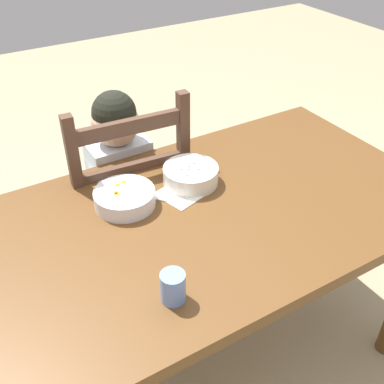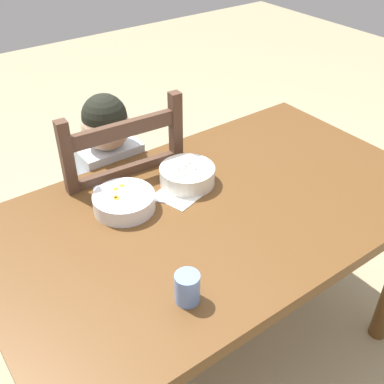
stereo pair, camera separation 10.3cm
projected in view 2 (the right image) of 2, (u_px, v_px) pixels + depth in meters
ground_plane at (211, 354)px, 1.85m from camera, size 8.00×8.00×0.00m
dining_table at (215, 233)px, 1.48m from camera, size 1.39×0.81×0.75m
dining_chair at (118, 216)px, 1.81m from camera, size 0.45×0.45×0.99m
child_figure at (115, 181)px, 1.71m from camera, size 0.32×0.31×0.97m
bowl_of_peas at (186, 175)px, 1.50m from camera, size 0.18×0.18×0.06m
bowl_of_carrots at (124, 201)px, 1.39m from camera, size 0.19×0.19×0.05m
spoon at (148, 199)px, 1.44m from camera, size 0.11×0.12×0.01m
drinking_cup at (187, 288)px, 1.09m from camera, size 0.06×0.06×0.08m
paper_napkin at (181, 193)px, 1.47m from camera, size 0.17×0.16×0.00m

